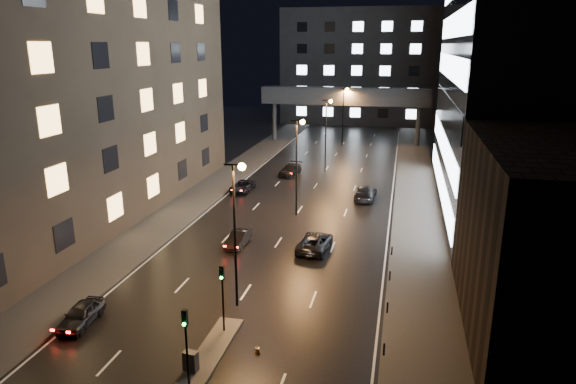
{
  "coord_description": "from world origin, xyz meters",
  "views": [
    {
      "loc": [
        10.49,
        -22.42,
        17.42
      ],
      "look_at": [
        0.25,
        22.93,
        4.0
      ],
      "focal_mm": 32.0,
      "sensor_mm": 36.0,
      "label": 1
    }
  ],
  "objects_px": {
    "car_toward_b": "(366,193)",
    "car_away_d": "(290,170)",
    "car_away_a": "(81,315)",
    "utility_cabinet": "(191,361)",
    "car_away_b": "(238,239)",
    "car_away_c": "(242,186)",
    "car_toward_a": "(315,242)"
  },
  "relations": [
    {
      "from": "car_away_b",
      "to": "car_away_c",
      "type": "relative_size",
      "value": 0.86
    },
    {
      "from": "car_toward_b",
      "to": "car_away_d",
      "type": "bearing_deg",
      "value": -38.0
    },
    {
      "from": "car_away_c",
      "to": "car_away_d",
      "type": "xyz_separation_m",
      "value": [
        3.99,
        9.4,
        0.1
      ]
    },
    {
      "from": "car_away_a",
      "to": "car_away_c",
      "type": "bearing_deg",
      "value": 84.21
    },
    {
      "from": "car_away_c",
      "to": "car_toward_b",
      "type": "relative_size",
      "value": 0.85
    },
    {
      "from": "car_toward_b",
      "to": "utility_cabinet",
      "type": "relative_size",
      "value": 4.84
    },
    {
      "from": "car_away_d",
      "to": "car_toward_b",
      "type": "bearing_deg",
      "value": -34.03
    },
    {
      "from": "car_away_a",
      "to": "car_away_d",
      "type": "distance_m",
      "value": 41.72
    },
    {
      "from": "car_away_d",
      "to": "utility_cabinet",
      "type": "xyz_separation_m",
      "value": [
        4.27,
        -44.64,
        -0.02
      ]
    },
    {
      "from": "car_away_b",
      "to": "car_toward_a",
      "type": "xyz_separation_m",
      "value": [
        6.87,
        0.56,
        0.08
      ]
    },
    {
      "from": "car_away_a",
      "to": "car_toward_b",
      "type": "relative_size",
      "value": 0.74
    },
    {
      "from": "car_away_b",
      "to": "utility_cabinet",
      "type": "distance_m",
      "value": 18.56
    },
    {
      "from": "car_toward_b",
      "to": "utility_cabinet",
      "type": "bearing_deg",
      "value": 81.57
    },
    {
      "from": "car_away_b",
      "to": "car_away_d",
      "type": "distance_m",
      "value": 26.39
    },
    {
      "from": "car_toward_a",
      "to": "car_away_a",
      "type": "bearing_deg",
      "value": 55.53
    },
    {
      "from": "car_away_d",
      "to": "car_toward_a",
      "type": "xyz_separation_m",
      "value": [
        7.93,
        -25.81,
        -0.01
      ]
    },
    {
      "from": "car_away_a",
      "to": "car_toward_b",
      "type": "xyz_separation_m",
      "value": [
        15.69,
        32.02,
        0.1
      ]
    },
    {
      "from": "car_away_a",
      "to": "utility_cabinet",
      "type": "bearing_deg",
      "value": -24.31
    },
    {
      "from": "car_away_b",
      "to": "car_away_d",
      "type": "height_order",
      "value": "car_away_d"
    },
    {
      "from": "car_away_a",
      "to": "car_away_c",
      "type": "height_order",
      "value": "car_away_a"
    },
    {
      "from": "car_away_a",
      "to": "utility_cabinet",
      "type": "distance_m",
      "value": 9.45
    },
    {
      "from": "car_away_b",
      "to": "car_away_c",
      "type": "height_order",
      "value": "car_away_b"
    },
    {
      "from": "car_away_d",
      "to": "car_away_c",
      "type": "bearing_deg",
      "value": -106.55
    },
    {
      "from": "car_away_d",
      "to": "car_toward_a",
      "type": "distance_m",
      "value": 27.0
    },
    {
      "from": "car_away_c",
      "to": "car_toward_b",
      "type": "bearing_deg",
      "value": 2.84
    },
    {
      "from": "utility_cabinet",
      "to": "car_away_d",
      "type": "bearing_deg",
      "value": 104.52
    },
    {
      "from": "car_toward_a",
      "to": "utility_cabinet",
      "type": "distance_m",
      "value": 19.19
    },
    {
      "from": "car_away_b",
      "to": "utility_cabinet",
      "type": "relative_size",
      "value": 3.51
    },
    {
      "from": "car_away_b",
      "to": "car_away_a",
      "type": "bearing_deg",
      "value": -109.21
    },
    {
      "from": "car_away_c",
      "to": "utility_cabinet",
      "type": "height_order",
      "value": "car_away_c"
    },
    {
      "from": "car_toward_b",
      "to": "utility_cabinet",
      "type": "height_order",
      "value": "car_toward_b"
    },
    {
      "from": "car_away_a",
      "to": "car_toward_b",
      "type": "bearing_deg",
      "value": 59.25
    }
  ]
}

